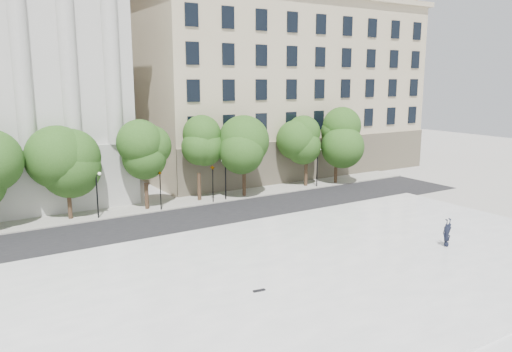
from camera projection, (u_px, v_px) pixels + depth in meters
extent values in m
plane|color=#A8A59E|center=(332.00, 296.00, 27.68)|extent=(160.00, 160.00, 0.00)
cube|color=white|center=(299.00, 275.00, 30.13)|extent=(44.00, 22.00, 0.45)
cube|color=black|center=(193.00, 220.00, 42.63)|extent=(60.00, 8.00, 0.02)
cube|color=#B1AEA4|center=(166.00, 204.00, 47.61)|extent=(60.00, 4.00, 0.12)
cube|color=#C1B293|center=(259.00, 89.00, 68.50)|extent=(36.00, 26.00, 21.00)
cylinder|color=black|center=(161.00, 192.00, 45.24)|extent=(0.10, 0.10, 3.50)
imported|color=black|center=(160.00, 170.00, 44.84)|extent=(0.83, 1.65, 0.65)
cylinder|color=black|center=(213.00, 186.00, 48.03)|extent=(0.10, 0.10, 3.50)
imported|color=black|center=(213.00, 164.00, 47.62)|extent=(0.78, 1.86, 0.73)
imported|color=black|center=(446.00, 243.00, 34.52)|extent=(0.80, 2.01, 0.54)
cube|color=black|center=(259.00, 290.00, 27.29)|extent=(0.72, 0.26, 0.07)
cylinder|color=#382619|center=(70.00, 206.00, 42.43)|extent=(0.36, 0.36, 2.42)
sphere|color=#1F4814|center=(67.00, 168.00, 41.80)|extent=(4.56, 4.56, 4.56)
cylinder|color=#382619|center=(147.00, 196.00, 45.66)|extent=(0.36, 0.36, 2.53)
sphere|color=#1F4814|center=(145.00, 159.00, 44.99)|extent=(3.61, 3.61, 3.61)
cylinder|color=#382619|center=(199.00, 187.00, 48.92)|extent=(0.36, 0.36, 2.83)
sphere|color=#1F4814|center=(198.00, 148.00, 48.18)|extent=(3.83, 3.83, 3.83)
cylinder|color=#382619|center=(244.00, 184.00, 50.76)|extent=(0.36, 0.36, 2.59)
sphere|color=#1F4814|center=(244.00, 150.00, 50.09)|extent=(4.57, 4.57, 4.57)
cylinder|color=#382619|center=(306.00, 174.00, 55.47)|extent=(0.36, 0.36, 2.98)
sphere|color=#1F4814|center=(307.00, 137.00, 54.69)|extent=(3.77, 3.77, 3.77)
cylinder|color=#382619|center=(336.00, 170.00, 57.11)|extent=(0.36, 0.36, 3.19)
sphere|color=#1F4814|center=(337.00, 132.00, 56.27)|extent=(4.12, 4.12, 4.12)
cylinder|color=black|center=(97.00, 197.00, 42.55)|extent=(0.12, 0.12, 3.85)
cube|color=black|center=(96.00, 175.00, 42.18)|extent=(0.60, 0.06, 0.06)
sphere|color=white|center=(92.00, 174.00, 42.00)|extent=(0.28, 0.28, 0.28)
sphere|color=white|center=(99.00, 174.00, 42.31)|extent=(0.28, 0.28, 0.28)
cylinder|color=black|center=(226.00, 181.00, 49.05)|extent=(0.12, 0.12, 3.97)
cube|color=black|center=(225.00, 161.00, 48.67)|extent=(0.60, 0.06, 0.06)
sphere|color=white|center=(223.00, 160.00, 48.49)|extent=(0.28, 0.28, 0.28)
sphere|color=white|center=(228.00, 160.00, 48.80)|extent=(0.28, 0.28, 0.28)
cylinder|color=black|center=(317.00, 169.00, 55.04)|extent=(0.12, 0.12, 4.14)
cube|color=black|center=(318.00, 150.00, 54.64)|extent=(0.60, 0.06, 0.06)
sphere|color=white|center=(315.00, 150.00, 54.46)|extent=(0.28, 0.28, 0.28)
sphere|color=white|center=(320.00, 149.00, 54.78)|extent=(0.28, 0.28, 0.28)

